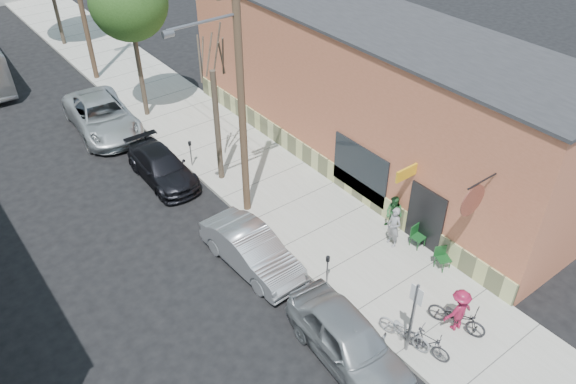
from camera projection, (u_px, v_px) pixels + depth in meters
ground at (267, 308)px, 18.77m from camera, size 120.00×120.00×0.00m
sidewalk at (207, 134)px, 27.84m from camera, size 4.50×58.00×0.15m
cafe_building at (366, 92)px, 24.41m from camera, size 6.60×20.20×6.61m
sign_post at (413, 312)px, 16.24m from camera, size 0.07×0.45×2.80m
parking_meter_near at (328, 266)px, 19.01m from camera, size 0.14×0.14×1.24m
parking_meter_far at (190, 149)px, 24.99m from camera, size 0.14×0.14×1.24m
utility_pole_near at (239, 91)px, 19.79m from camera, size 3.57×0.28×10.00m
tree_bare at (217, 127)px, 23.23m from camera, size 0.24×0.24×5.03m
tree_leafy_mid at (128, 2)px, 25.95m from camera, size 3.66×3.66×7.68m
patio_chair_a at (418, 237)px, 20.80m from camera, size 0.53×0.53×0.88m
patio_chair_b at (443, 258)px, 19.87m from camera, size 0.66×0.66×0.88m
patron_grey at (394, 227)px, 20.65m from camera, size 0.45×0.64×1.67m
patron_green at (394, 214)px, 21.44m from camera, size 0.63×0.78×1.49m
cyclist at (459, 310)px, 17.46m from camera, size 1.12×0.78×1.59m
cyclist_bike at (457, 317)px, 17.64m from camera, size 1.23×1.99×0.99m
parked_bike_a at (427, 343)px, 16.85m from camera, size 0.81×1.61×0.93m
parked_bike_b at (405, 331)px, 17.22m from camera, size 1.00×1.88×0.94m
car_0 at (349, 340)px, 16.71m from camera, size 2.29×4.86×1.61m
car_1 at (252, 250)px, 20.00m from camera, size 1.79×4.56×1.48m
car_2 at (162, 167)px, 24.48m from camera, size 1.91×4.51×1.30m
car_3 at (102, 116)px, 27.83m from camera, size 3.24×6.09×1.63m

